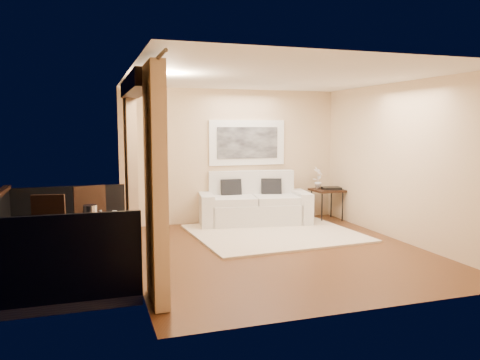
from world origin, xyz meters
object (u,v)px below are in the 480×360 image
orchid (318,178)px  balcony_chair_near (47,227)px  bistro_table (101,227)px  side_table (327,192)px  ice_bucket (90,213)px  balcony_chair_far (89,214)px  sofa (254,205)px

orchid → balcony_chair_near: 5.58m
bistro_table → orchid: bearing=29.6°
side_table → orchid: size_ratio=1.39×
orchid → ice_bucket: 5.21m
side_table → balcony_chair_far: size_ratio=0.60×
sofa → orchid: (1.47, 0.07, 0.51)m
bistro_table → ice_bucket: ice_bucket is taller
orchid → balcony_chair_near: (-5.16, -2.08, -0.28)m
balcony_chair_far → balcony_chair_near: (-0.54, -0.60, -0.03)m
side_table → sofa: bearing=176.5°
side_table → ice_bucket: 5.26m
balcony_chair_near → ice_bucket: 0.71m
sofa → bistro_table: 3.90m
side_table → balcony_chair_near: balcony_chair_near is taller
sofa → side_table: bearing=5.1°
balcony_chair_far → orchid: bearing=-176.0°
balcony_chair_near → orchid: bearing=32.4°
side_table → balcony_chair_far: balcony_chair_far is taller
balcony_chair_far → ice_bucket: (0.02, -0.97, 0.20)m
balcony_chair_far → balcony_chair_near: size_ratio=1.05×
orchid → ice_bucket: size_ratio=2.32×
bistro_table → balcony_chair_near: size_ratio=0.74×
sofa → bistro_table: bearing=-132.0°
balcony_chair_far → side_table: bearing=-178.4°
orchid → balcony_chair_far: 4.86m
orchid → bistro_table: orchid is taller
orchid → balcony_chair_near: size_ratio=0.45×
side_table → orchid: (-0.13, 0.17, 0.29)m
ice_bucket → balcony_chair_far: bearing=91.4°
bistro_table → ice_bucket: bearing=143.6°
bistro_table → balcony_chair_near: balcony_chair_near is taller
sofa → orchid: orchid is taller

